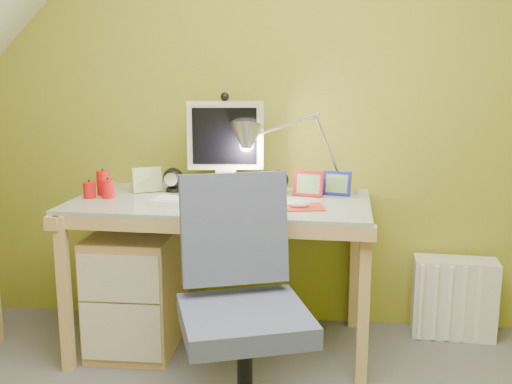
# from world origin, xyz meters

# --- Properties ---
(wall_back) EXTENTS (3.20, 0.01, 2.40)m
(wall_back) POSITION_xyz_m (0.00, 1.60, 1.20)
(wall_back) COLOR olive
(wall_back) RESTS_ON floor
(desk) EXTENTS (1.46, 0.78, 0.76)m
(desk) POSITION_xyz_m (-0.20, 1.23, 0.38)
(desk) COLOR tan
(desk) RESTS_ON floor
(monitor) EXTENTS (0.44, 0.29, 0.57)m
(monitor) POSITION_xyz_m (-0.20, 1.41, 1.05)
(monitor) COLOR #B4AFA2
(monitor) RESTS_ON desk
(speaker_left) EXTENTS (0.12, 0.12, 0.13)m
(speaker_left) POSITION_xyz_m (-0.47, 1.39, 0.83)
(speaker_left) COLOR black
(speaker_left) RESTS_ON desk
(speaker_right) EXTENTS (0.12, 0.12, 0.12)m
(speaker_right) POSITION_xyz_m (0.07, 1.39, 0.82)
(speaker_right) COLOR black
(speaker_right) RESTS_ON desk
(keyboard) EXTENTS (0.47, 0.25, 0.02)m
(keyboard) POSITION_xyz_m (-0.28, 1.09, 0.77)
(keyboard) COLOR white
(keyboard) RESTS_ON desk
(mousepad) EXTENTS (0.25, 0.19, 0.01)m
(mousepad) POSITION_xyz_m (0.18, 1.09, 0.77)
(mousepad) COLOR #B9311E
(mousepad) RESTS_ON desk
(mouse) EXTENTS (0.10, 0.07, 0.03)m
(mouse) POSITION_xyz_m (0.18, 1.09, 0.78)
(mouse) COLOR silver
(mouse) RESTS_ON mousepad
(amber_tumbler) EXTENTS (0.08, 0.08, 0.09)m
(amber_tumbler) POSITION_xyz_m (-0.02, 1.15, 0.81)
(amber_tumbler) COLOR #9C5816
(amber_tumbler) RESTS_ON desk
(candle_cluster) EXTENTS (0.19, 0.18, 0.12)m
(candle_cluster) POSITION_xyz_m (-0.80, 1.24, 0.82)
(candle_cluster) COLOR red
(candle_cluster) RESTS_ON desk
(photo_frame_red) EXTENTS (0.15, 0.06, 0.13)m
(photo_frame_red) POSITION_xyz_m (0.22, 1.35, 0.83)
(photo_frame_red) COLOR red
(photo_frame_red) RESTS_ON desk
(photo_frame_blue) EXTENTS (0.14, 0.06, 0.12)m
(photo_frame_blue) POSITION_xyz_m (0.36, 1.39, 0.82)
(photo_frame_blue) COLOR #161E98
(photo_frame_blue) RESTS_ON desk
(photo_frame_green) EXTENTS (0.14, 0.09, 0.13)m
(photo_frame_green) POSITION_xyz_m (-0.60, 1.37, 0.83)
(photo_frame_green) COLOR #A4B87E
(photo_frame_green) RESTS_ON desk
(desk_lamp) EXTENTS (0.56, 0.26, 0.59)m
(desk_lamp) POSITION_xyz_m (0.25, 1.41, 1.06)
(desk_lamp) COLOR #B6B5BA
(desk_lamp) RESTS_ON desk
(task_chair) EXTENTS (0.67, 0.67, 0.95)m
(task_chair) POSITION_xyz_m (0.01, 0.52, 0.48)
(task_chair) COLOR #474F74
(task_chair) RESTS_ON floor
(radiator) EXTENTS (0.43, 0.20, 0.42)m
(radiator) POSITION_xyz_m (0.99, 1.48, 0.21)
(radiator) COLOR silver
(radiator) RESTS_ON floor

